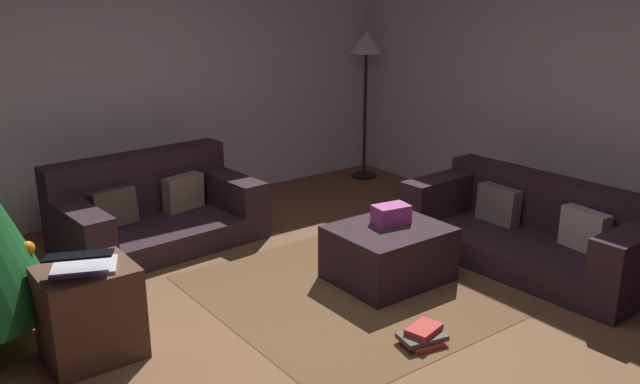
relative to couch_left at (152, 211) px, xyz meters
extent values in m
plane|color=brown|center=(-0.04, -2.26, -0.27)|extent=(6.40, 6.40, 0.00)
cube|color=beige|center=(-0.04, 0.88, 1.03)|extent=(6.40, 0.12, 2.60)
cube|color=beige|center=(3.10, -2.26, 1.03)|extent=(0.12, 6.40, 2.60)
cube|color=#2D1E23|center=(0.01, -0.11, -0.16)|extent=(1.64, 1.03, 0.20)
cube|color=#2D1E23|center=(-0.02, 0.23, 0.19)|extent=(1.59, 0.35, 0.51)
cube|color=#2D1E23|center=(0.68, -0.06, 0.08)|extent=(0.30, 0.94, 0.28)
cube|color=#2D1E23|center=(-0.66, -0.15, 0.08)|extent=(0.30, 0.94, 0.28)
cube|color=#8C7A5B|center=(0.31, 0.06, 0.09)|extent=(0.38, 0.20, 0.30)
cube|color=brown|center=(-0.32, 0.01, 0.09)|extent=(0.38, 0.21, 0.31)
cube|color=#2D1E23|center=(2.11, -2.18, -0.16)|extent=(0.98, 1.93, 0.21)
cube|color=#2D1E23|center=(2.44, -2.17, 0.15)|extent=(0.33, 1.89, 0.42)
cube|color=#2D1E23|center=(2.15, -3.01, 0.10)|extent=(0.90, 0.28, 0.32)
cube|color=#2D1E23|center=(2.07, -1.36, 0.10)|extent=(0.90, 0.28, 0.32)
cube|color=#BCB299|center=(2.25, -2.55, 0.09)|extent=(0.16, 0.37, 0.30)
cube|color=#716B5B|center=(2.22, -1.80, 0.09)|extent=(0.14, 0.36, 0.31)
cube|color=#2D1E23|center=(1.07, -1.74, -0.07)|extent=(0.79, 0.66, 0.40)
cube|color=#B23F8C|center=(1.14, -1.68, 0.20)|extent=(0.28, 0.20, 0.14)
cube|color=black|center=(1.16, -1.67, 0.15)|extent=(0.06, 0.16, 0.02)
sphere|color=orange|center=(-1.22, -1.09, 0.32)|extent=(0.09, 0.09, 0.09)
cube|color=#4C3323|center=(-1.02, -1.50, 0.01)|extent=(0.52, 0.44, 0.55)
cube|color=silver|center=(-1.02, -1.50, 0.30)|extent=(0.42, 0.37, 0.02)
cube|color=black|center=(-1.08, -1.64, 0.43)|extent=(0.42, 0.36, 0.07)
cube|color=#B7332D|center=(0.59, -2.57, -0.25)|extent=(0.23, 0.22, 0.03)
cube|color=#4C423D|center=(0.60, -2.56, -0.22)|extent=(0.31, 0.23, 0.03)
cube|color=#B7332D|center=(0.63, -2.54, -0.18)|extent=(0.25, 0.20, 0.04)
cylinder|color=black|center=(2.69, 0.44, -0.25)|extent=(0.28, 0.28, 0.02)
cylinder|color=black|center=(2.69, 0.44, 0.42)|extent=(0.04, 0.04, 1.37)
cone|color=beige|center=(2.69, 0.44, 1.22)|extent=(0.36, 0.36, 0.24)
cube|color=brown|center=(1.07, -1.74, -0.26)|extent=(2.60, 2.00, 0.01)
camera|label=1|loc=(-2.01, -5.02, 1.80)|focal=37.17mm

